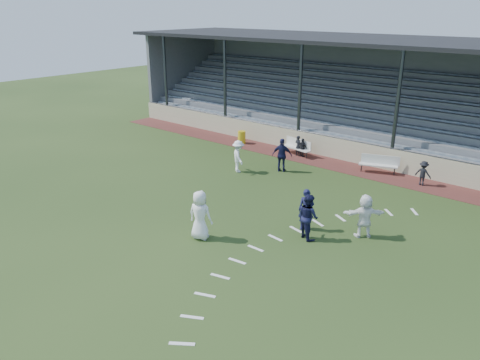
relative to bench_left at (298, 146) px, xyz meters
name	(u,v)px	position (x,y,z in m)	size (l,w,h in m)	color
ground	(200,226)	(2.38, -10.68, -0.58)	(90.00, 90.00, 0.00)	#293E19
cinder_track	(331,164)	(2.38, -0.18, -0.57)	(34.00, 2.00, 0.02)	#502320
retaining_wall	(340,149)	(2.38, 0.87, 0.02)	(34.00, 0.18, 1.20)	beige
bench_left	(298,146)	(0.00, 0.00, 0.00)	(2.04, 0.84, 0.95)	silver
bench_right	(379,162)	(5.11, 0.11, 0.00)	(2.01, 1.15, 0.95)	silver
trash_bin	(242,137)	(-4.15, -0.23, -0.16)	(0.50, 0.50, 0.80)	gold
football	(198,220)	(2.01, -10.45, -0.47)	(0.22, 0.22, 0.22)	#CB400B
player_white_lead	(200,215)	(3.10, -11.39, 0.38)	(0.95, 0.62, 1.94)	white
player_navy_lead	(306,210)	(5.77, -8.16, 0.26)	(0.62, 0.41, 1.69)	#15173B
player_navy_mid	(308,216)	(6.21, -8.71, 0.31)	(0.87, 0.68, 1.79)	#15173B
player_white_wing	(238,156)	(-0.76, -4.58, 0.28)	(1.11, 0.64, 1.73)	white
player_navy_wing	(282,155)	(0.99, -3.02, 0.32)	(1.06, 0.44, 1.81)	#15173B
player_white_back	(365,216)	(7.81, -7.24, 0.28)	(1.61, 0.51, 1.74)	white
sub_left_near	(298,146)	(0.15, -0.17, 0.05)	(0.45, 0.29, 1.23)	black
sub_left_far	(303,148)	(0.45, -0.15, -0.01)	(0.65, 0.27, 1.10)	black
sub_right	(423,173)	(7.57, -0.27, 0.06)	(0.80, 0.46, 1.24)	black
grandstand	(378,109)	(2.38, 5.58, 1.62)	(34.60, 9.00, 6.61)	slate
penalty_arc	(284,260)	(6.50, -10.68, -0.58)	(3.89, 14.63, 0.01)	white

